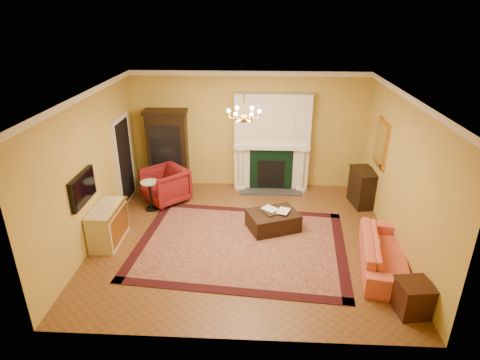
# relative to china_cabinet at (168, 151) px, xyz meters

# --- Properties ---
(floor) EXTENTS (6.00, 5.50, 0.02)m
(floor) POSITION_rel_china_cabinet_xyz_m (2.06, -2.49, -1.00)
(floor) COLOR brown
(floor) RESTS_ON ground
(ceiling) EXTENTS (6.00, 5.50, 0.02)m
(ceiling) POSITION_rel_china_cabinet_xyz_m (2.06, -2.49, 2.02)
(ceiling) COLOR silver
(ceiling) RESTS_ON wall_back
(wall_back) EXTENTS (6.00, 0.02, 3.00)m
(wall_back) POSITION_rel_china_cabinet_xyz_m (2.06, 0.27, 0.51)
(wall_back) COLOR gold
(wall_back) RESTS_ON floor
(wall_front) EXTENTS (6.00, 0.02, 3.00)m
(wall_front) POSITION_rel_china_cabinet_xyz_m (2.06, -5.25, 0.51)
(wall_front) COLOR gold
(wall_front) RESTS_ON floor
(wall_left) EXTENTS (0.02, 5.50, 3.00)m
(wall_left) POSITION_rel_china_cabinet_xyz_m (-0.95, -2.49, 0.51)
(wall_left) COLOR gold
(wall_left) RESTS_ON floor
(wall_right) EXTENTS (0.02, 5.50, 3.00)m
(wall_right) POSITION_rel_china_cabinet_xyz_m (5.07, -2.49, 0.51)
(wall_right) COLOR gold
(wall_right) RESTS_ON floor
(fireplace) EXTENTS (1.90, 0.70, 2.50)m
(fireplace) POSITION_rel_china_cabinet_xyz_m (2.66, 0.08, 0.20)
(fireplace) COLOR silver
(fireplace) RESTS_ON wall_back
(crown_molding) EXTENTS (6.00, 5.50, 0.12)m
(crown_molding) POSITION_rel_china_cabinet_xyz_m (2.06, -1.53, 1.95)
(crown_molding) COLOR white
(crown_molding) RESTS_ON ceiling
(doorway) EXTENTS (0.08, 1.05, 2.10)m
(doorway) POSITION_rel_china_cabinet_xyz_m (-0.90, -0.79, 0.05)
(doorway) COLOR silver
(doorway) RESTS_ON wall_left
(tv_panel) EXTENTS (0.09, 0.95, 0.58)m
(tv_panel) POSITION_rel_china_cabinet_xyz_m (-0.89, -3.09, 0.36)
(tv_panel) COLOR black
(tv_panel) RESTS_ON wall_left
(gilt_mirror) EXTENTS (0.06, 0.76, 1.05)m
(gilt_mirror) POSITION_rel_china_cabinet_xyz_m (5.02, -1.09, 0.66)
(gilt_mirror) COLOR gold
(gilt_mirror) RESTS_ON wall_right
(chandelier) EXTENTS (0.63, 0.55, 0.53)m
(chandelier) POSITION_rel_china_cabinet_xyz_m (2.06, -2.49, 1.62)
(chandelier) COLOR gold
(chandelier) RESTS_ON ceiling
(oriental_rug) EXTENTS (4.42, 3.48, 0.02)m
(oriental_rug) POSITION_rel_china_cabinet_xyz_m (2.01, -2.73, -0.98)
(oriental_rug) COLOR #4A1016
(oriental_rug) RESTS_ON floor
(china_cabinet) EXTENTS (1.01, 0.49, 1.98)m
(china_cabinet) POSITION_rel_china_cabinet_xyz_m (0.00, 0.00, 0.00)
(china_cabinet) COLOR black
(china_cabinet) RESTS_ON floor
(wingback_armchair) EXTENTS (1.26, 1.26, 0.95)m
(wingback_armchair) POSITION_rel_china_cabinet_xyz_m (0.08, -0.87, -0.52)
(wingback_armchair) COLOR maroon
(wingback_armchair) RESTS_ON floor
(pedestal_table) EXTENTS (0.40, 0.40, 0.72)m
(pedestal_table) POSITION_rel_china_cabinet_xyz_m (-0.18, -1.32, -0.57)
(pedestal_table) COLOR black
(pedestal_table) RESTS_ON floor
(commode) EXTENTS (0.50, 1.04, 0.78)m
(commode) POSITION_rel_china_cabinet_xyz_m (-0.67, -2.74, -0.60)
(commode) COLOR beige
(commode) RESTS_ON floor
(coral_sofa) EXTENTS (0.93, 2.10, 0.79)m
(coral_sofa) POSITION_rel_china_cabinet_xyz_m (4.68, -3.34, -0.60)
(coral_sofa) COLOR #E66448
(coral_sofa) RESTS_ON floor
(end_table) EXTENTS (0.52, 0.52, 0.53)m
(end_table) POSITION_rel_china_cabinet_xyz_m (4.78, -4.54, -0.73)
(end_table) COLOR black
(end_table) RESTS_ON floor
(console_table) EXTENTS (0.56, 0.83, 0.86)m
(console_table) POSITION_rel_china_cabinet_xyz_m (4.84, -0.78, -0.56)
(console_table) COLOR black
(console_table) RESTS_ON floor
(leather_ottoman) EXTENTS (1.22, 1.07, 0.38)m
(leather_ottoman) POSITION_rel_china_cabinet_xyz_m (2.67, -2.07, -0.79)
(leather_ottoman) COLOR black
(leather_ottoman) RESTS_ON oriental_rug
(ottoman_tray) EXTENTS (0.50, 0.48, 0.03)m
(ottoman_tray) POSITION_rel_china_cabinet_xyz_m (2.67, -2.05, -0.58)
(ottoman_tray) COLOR black
(ottoman_tray) RESTS_ON leather_ottoman
(book_a) EXTENTS (0.18, 0.20, 0.32)m
(book_a) POSITION_rel_china_cabinet_xyz_m (2.52, -2.09, -0.41)
(book_a) COLOR gray
(book_a) RESTS_ON ottoman_tray
(book_b) EXTENTS (0.23, 0.11, 0.32)m
(book_b) POSITION_rel_china_cabinet_xyz_m (2.77, -2.02, -0.41)
(book_b) COLOR gray
(book_b) RESTS_ON ottoman_tray
(topiary_left) EXTENTS (0.17, 0.17, 0.46)m
(topiary_left) POSITION_rel_china_cabinet_xyz_m (2.04, 0.04, 0.49)
(topiary_left) COLOR gray
(topiary_left) RESTS_ON fireplace
(topiary_right) EXTENTS (0.14, 0.14, 0.38)m
(topiary_right) POSITION_rel_china_cabinet_xyz_m (3.38, 0.04, 0.45)
(topiary_right) COLOR gray
(topiary_right) RESTS_ON fireplace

